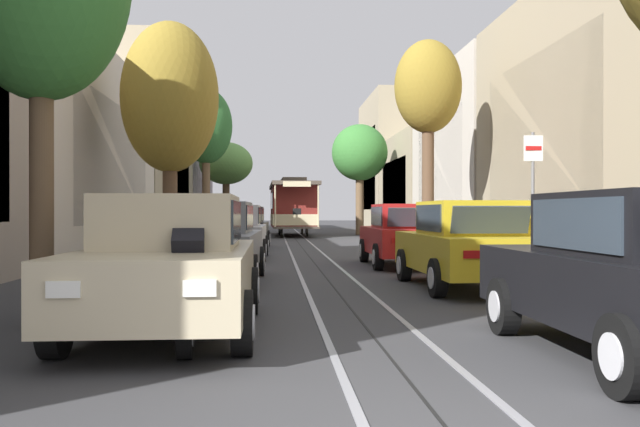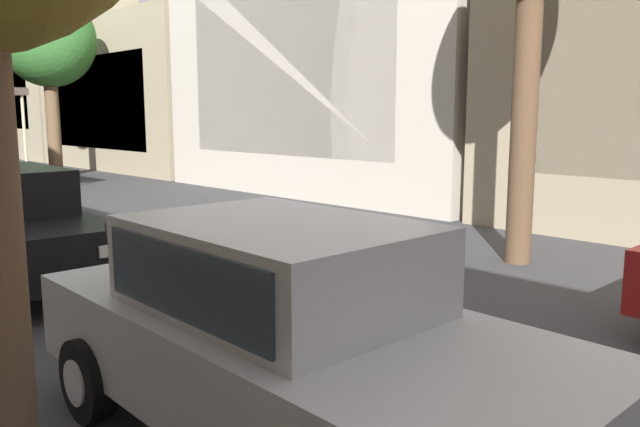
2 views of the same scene
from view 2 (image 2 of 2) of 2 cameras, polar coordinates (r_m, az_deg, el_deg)
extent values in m
plane|color=#38383A|center=(11.07, -15.98, -3.40)|extent=(160.00, 160.00, 0.00)
cube|color=gray|center=(14.28, -24.98, -1.15)|extent=(0.08, 65.60, 0.01)
cube|color=gray|center=(14.65, -21.07, -0.67)|extent=(0.08, 65.60, 0.01)
cube|color=black|center=(14.45, -23.00, -0.91)|extent=(0.03, 65.60, 0.01)
cube|color=beige|center=(19.39, 2.45, 13.75)|extent=(5.21, 11.22, 7.84)
cube|color=#2D3842|center=(17.59, -3.54, 12.95)|extent=(0.04, 8.06, 4.71)
cube|color=tan|center=(28.51, -14.92, 10.19)|extent=(5.08, 11.22, 6.12)
cube|color=#2D3842|center=(27.36, -19.57, 9.40)|extent=(0.04, 8.06, 3.67)
cube|color=tan|center=(39.11, -23.33, 12.50)|extent=(5.32, 11.22, 10.41)
cube|color=#B7B7BC|center=(4.48, -2.64, -12.73)|extent=(1.87, 4.33, 0.66)
cube|color=#B7B7BC|center=(4.39, -3.96, -4.53)|extent=(1.51, 2.09, 0.60)
cube|color=#2D3842|center=(3.81, 4.07, -6.98)|extent=(1.34, 0.24, 0.47)
cube|color=#2D3842|center=(5.35, -11.97, -2.48)|extent=(1.30, 0.22, 0.45)
cube|color=#2D3842|center=(4.89, 2.87, -3.14)|extent=(0.06, 1.81, 0.47)
cube|color=#2D3842|center=(3.98, -12.40, -6.15)|extent=(0.06, 1.81, 0.47)
cube|color=#B21414|center=(6.43, -11.37, -5.20)|extent=(0.28, 0.04, 0.12)
cube|color=#B21414|center=(5.95, -20.61, -6.77)|extent=(0.28, 0.04, 0.12)
cylinder|color=silver|center=(4.56, 19.19, -17.33)|extent=(0.03, 0.35, 0.35)
cylinder|color=black|center=(6.08, -4.45, -10.11)|extent=(0.21, 0.64, 0.64)
cylinder|color=silver|center=(6.15, -3.64, -9.89)|extent=(0.03, 0.35, 0.35)
cylinder|color=black|center=(5.25, -20.13, -13.82)|extent=(0.21, 0.64, 0.64)
cylinder|color=silver|center=(5.21, -21.27, -14.06)|extent=(0.03, 0.35, 0.35)
cube|color=black|center=(9.54, -26.57, -1.98)|extent=(1.96, 4.36, 0.66)
cube|color=#2D3842|center=(8.79, -25.66, 1.26)|extent=(1.34, 0.27, 0.47)
cube|color=#2D3842|center=(9.80, -22.85, 2.27)|extent=(0.10, 1.81, 0.47)
cube|color=white|center=(7.68, -18.30, -3.17)|extent=(0.28, 0.05, 0.14)
cube|color=#B21414|center=(11.72, -26.79, 0.38)|extent=(0.28, 0.05, 0.12)
cube|color=white|center=(7.33, -26.33, -4.23)|extent=(0.28, 0.05, 0.14)
cylinder|color=black|center=(8.64, -18.40, -4.78)|extent=(0.22, 0.65, 0.64)
cylinder|color=silver|center=(8.68, -17.74, -4.68)|extent=(0.03, 0.35, 0.35)
cylinder|color=black|center=(11.09, -23.91, -2.11)|extent=(0.22, 0.65, 0.64)
cylinder|color=silver|center=(11.13, -23.37, -2.05)|extent=(0.03, 0.35, 0.35)
cube|color=white|center=(7.28, 26.53, -4.33)|extent=(0.28, 0.04, 0.14)
cylinder|color=brown|center=(10.17, 17.93, 8.87)|extent=(0.39, 0.39, 4.73)
cylinder|color=brown|center=(25.07, -22.88, 7.68)|extent=(0.49, 0.49, 4.09)
ellipsoid|color=#387A33|center=(25.20, -23.29, 14.25)|extent=(3.35, 3.08, 3.38)
cylinder|color=beige|center=(19.18, -25.03, 6.18)|extent=(0.08, 0.08, 2.30)
camera|label=1|loc=(17.56, 122.57, -7.85)|focal=38.20mm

